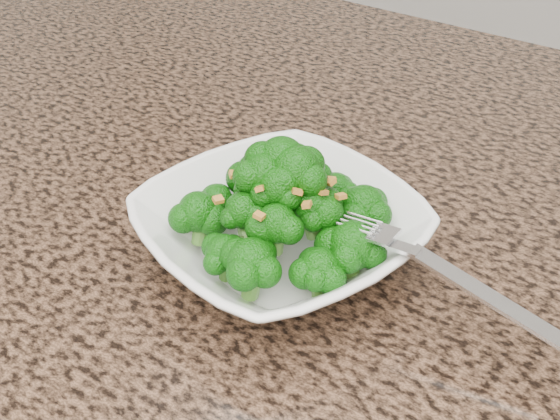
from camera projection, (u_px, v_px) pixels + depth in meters
The scene contains 5 objects.
granite_counter at pixel (327, 248), 0.63m from camera, with size 1.64×1.04×0.03m, color brown.
bowl at pixel (280, 233), 0.58m from camera, with size 0.22×0.22×0.05m, color white.
broccoli_pile at pixel (280, 171), 0.54m from camera, with size 0.19×0.19×0.07m, color #115E0A, non-canonical shape.
garlic_topping at pixel (280, 128), 0.52m from camera, with size 0.12×0.12×0.01m, color #BC812D, non-canonical shape.
fork at pixel (409, 250), 0.51m from camera, with size 0.19×0.03×0.01m, color silver, non-canonical shape.
Camera 1 is at (0.24, -0.12, 1.28)m, focal length 45.00 mm.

